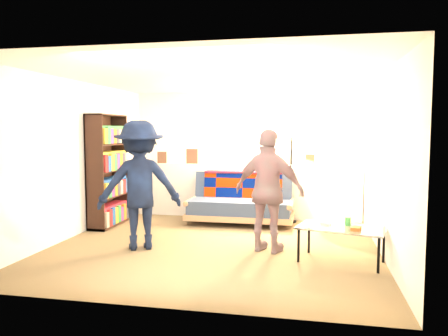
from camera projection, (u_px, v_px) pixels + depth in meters
name	position (u px, v px, depth m)	size (l,w,h in m)	color
ground	(219.00, 241.00, 6.46)	(5.00, 5.00, 0.00)	brown
room_shell	(225.00, 128.00, 6.78)	(4.60, 5.05, 2.45)	silver
half_wall_ledge	(239.00, 191.00, 8.17)	(4.45, 0.15, 1.00)	silver
ledge_decor	(227.00, 155.00, 8.14)	(2.97, 0.02, 0.45)	brown
futon_sofa	(242.00, 202.00, 7.66)	(1.85, 0.91, 0.79)	tan
bookshelf	(108.00, 174.00, 7.44)	(0.32, 0.95, 1.90)	black
coffee_table	(342.00, 230.00, 5.38)	(1.17, 0.84, 0.55)	black
floor_lamp	(292.00, 158.00, 7.69)	(0.32, 0.30, 1.62)	black
person_left	(140.00, 185.00, 6.00)	(1.14, 0.66, 1.77)	black
person_right	(269.00, 191.00, 5.82)	(0.97, 0.40, 1.65)	#BF7B81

